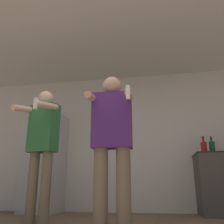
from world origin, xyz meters
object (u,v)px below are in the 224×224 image
bottle_short_whiskey (212,147)px  person_woman_foreground (112,139)px  person_man_side (42,141)px  refrigerator (45,162)px  bottle_tall_gin (204,147)px

bottle_short_whiskey → person_woman_foreground: person_woman_foreground is taller
person_woman_foreground → person_man_side: size_ratio=0.96×
refrigerator → bottle_tall_gin: size_ratio=6.17×
bottle_tall_gin → person_woman_foreground: bearing=-127.2°
bottle_tall_gin → person_man_side: size_ratio=0.16×
bottle_short_whiskey → person_woman_foreground: 2.09m
person_man_side → bottle_tall_gin: bearing=27.7°
bottle_short_whiskey → person_woman_foreground: (-1.34, -1.60, -0.14)m
bottle_short_whiskey → person_woman_foreground: bearing=-129.9°
bottle_tall_gin → bottle_short_whiskey: bearing=-0.0°
bottle_short_whiskey → refrigerator: bearing=178.4°
bottle_short_whiskey → person_man_side: size_ratio=0.17×
refrigerator → bottle_short_whiskey: (2.87, -0.08, 0.18)m
person_man_side → bottle_short_whiskey: bearing=26.4°
bottle_tall_gin → person_man_side: (-2.22, -1.17, -0.05)m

